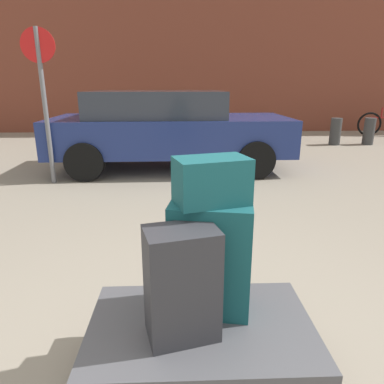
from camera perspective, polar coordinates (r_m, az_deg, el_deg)
ground_plane at (r=2.18m, az=1.40°, el=-27.65°), size 60.00×60.00×0.00m
luggage_cart at (r=2.00m, az=1.46°, el=-22.23°), size 1.17×0.74×0.34m
suitcase_teal_rear_right at (r=1.91m, az=2.99°, el=-10.59°), size 0.46×0.33×0.62m
suitcase_charcoal_front_right at (r=1.73m, az=-1.67°, el=-14.74°), size 0.38×0.31×0.57m
duffel_bag_teal_topmost_pile at (r=1.75m, az=3.20°, el=1.84°), size 0.41×0.31×0.23m
parked_car at (r=6.62m, az=-3.98°, el=10.37°), size 4.32×1.96×1.42m
bollard_kerb_near at (r=9.53m, az=13.88°, el=9.49°), size 0.28×0.28×0.69m
bollard_kerb_mid at (r=10.06m, az=22.31°, el=9.10°), size 0.28×0.28×0.69m
bollard_kerb_far at (r=10.46m, az=26.84°, el=8.80°), size 0.28×0.28×0.69m
no_parking_sign at (r=5.94m, az=-23.06°, el=14.96°), size 0.50×0.07×2.33m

